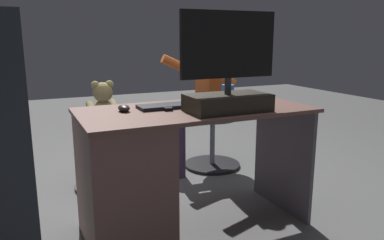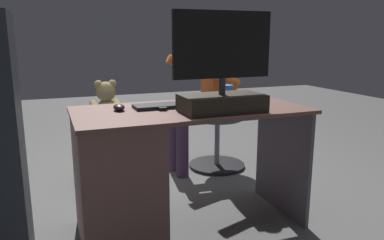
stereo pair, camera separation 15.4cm
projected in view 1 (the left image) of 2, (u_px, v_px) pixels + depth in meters
ground_plane at (172, 201)px, 2.58m from camera, size 10.00×10.00×0.00m
desk at (139, 174)px, 2.03m from camera, size 1.29×0.63×0.71m
monitor at (228, 83)px, 1.98m from camera, size 0.54×0.24×0.52m
keyboard at (175, 105)px, 2.12m from camera, size 0.42×0.14×0.02m
computer_mouse at (124, 108)px, 2.00m from camera, size 0.06×0.10×0.04m
cup at (228, 93)px, 2.34m from camera, size 0.08×0.08×0.10m
tv_remote at (165, 107)px, 2.07m from camera, size 0.06×0.15×0.02m
office_chair_teddy at (106, 149)px, 2.77m from camera, size 0.48×0.48×0.48m
teddy_bear at (103, 105)px, 2.71m from camera, size 0.22×0.22×0.32m
visitor_chair at (212, 134)px, 3.22m from camera, size 0.48×0.48×0.48m
person at (204, 87)px, 3.09m from camera, size 0.54×0.51×1.21m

